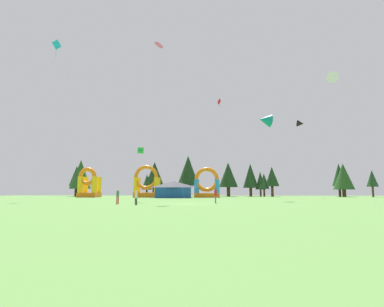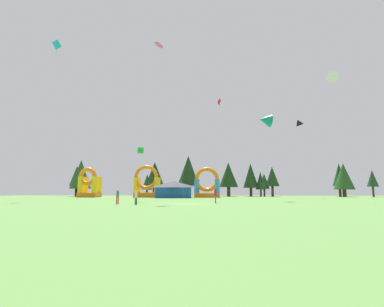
% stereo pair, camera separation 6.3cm
% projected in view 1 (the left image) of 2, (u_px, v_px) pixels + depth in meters
% --- Properties ---
extents(ground_plane, '(120.00, 120.00, 0.00)m').
position_uv_depth(ground_plane, '(187.00, 204.00, 37.18)').
color(ground_plane, '#5B8C42').
extents(kite_black_delta, '(4.06, 7.07, 17.50)m').
position_uv_depth(kite_black_delta, '(300.00, 124.00, 70.25)').
color(kite_black_delta, black).
rests_on(kite_black_delta, ground_plane).
extents(kite_cyan_diamond, '(11.14, 3.62, 27.96)m').
position_uv_depth(kite_cyan_diamond, '(56.00, 46.00, 55.31)').
color(kite_cyan_diamond, '#19B7CC').
rests_on(kite_cyan_diamond, ground_plane).
extents(kite_white_delta, '(4.24, 1.74, 14.98)m').
position_uv_depth(kite_white_delta, '(332.00, 78.00, 35.23)').
color(kite_white_delta, white).
rests_on(kite_white_delta, ground_plane).
extents(kite_pink_parafoil, '(4.14, 6.53, 23.13)m').
position_uv_depth(kite_pink_parafoil, '(159.00, 46.00, 45.56)').
color(kite_pink_parafoil, '#EA599E').
rests_on(kite_pink_parafoil, ground_plane).
extents(kite_green_box, '(2.07, 1.09, 7.57)m').
position_uv_depth(kite_green_box, '(141.00, 151.00, 43.87)').
color(kite_green_box, green).
rests_on(kite_green_box, ground_plane).
extents(kite_red_diamond, '(1.67, 4.95, 20.58)m').
position_uv_depth(kite_red_diamond, '(220.00, 103.00, 65.36)').
color(kite_red_diamond, red).
rests_on(kite_red_diamond, ground_plane).
extents(kite_teal_delta, '(2.44, 4.51, 13.98)m').
position_uv_depth(kite_teal_delta, '(265.00, 120.00, 50.08)').
color(kite_teal_delta, '#0C7F7A').
rests_on(kite_teal_delta, ground_plane).
extents(person_midfield, '(0.36, 0.36, 1.88)m').
position_uv_depth(person_midfield, '(216.00, 194.00, 38.69)').
color(person_midfield, '#724C8C').
rests_on(person_midfield, ground_plane).
extents(person_near_camera, '(0.31, 0.31, 1.74)m').
position_uv_depth(person_near_camera, '(118.00, 195.00, 36.25)').
color(person_near_camera, '#B21E26').
rests_on(person_near_camera, ground_plane).
extents(person_left_edge, '(0.37, 0.37, 1.56)m').
position_uv_depth(person_left_edge, '(136.00, 196.00, 34.22)').
color(person_left_edge, black).
rests_on(person_left_edge, ground_plane).
extents(inflatable_orange_dome, '(5.80, 3.65, 7.39)m').
position_uv_depth(inflatable_orange_dome, '(147.00, 186.00, 72.14)').
color(inflatable_orange_dome, orange).
rests_on(inflatable_orange_dome, ground_plane).
extents(inflatable_blue_arch, '(5.78, 3.85, 6.85)m').
position_uv_depth(inflatable_blue_arch, '(207.00, 186.00, 71.38)').
color(inflatable_blue_arch, orange).
rests_on(inflatable_blue_arch, ground_plane).
extents(inflatable_yellow_castle, '(4.50, 4.30, 6.97)m').
position_uv_depth(inflatable_yellow_castle, '(89.00, 186.00, 73.42)').
color(inflatable_yellow_castle, orange).
rests_on(inflatable_yellow_castle, ground_plane).
extents(festival_tent, '(7.25, 4.07, 3.58)m').
position_uv_depth(festival_tent, '(173.00, 189.00, 65.98)').
color(festival_tent, '#19478C').
rests_on(festival_tent, ground_plane).
extents(tree_row_0, '(3.72, 3.72, 8.14)m').
position_uv_depth(tree_row_0, '(76.00, 176.00, 83.67)').
color(tree_row_0, '#4C331E').
rests_on(tree_row_0, ground_plane).
extents(tree_row_1, '(5.62, 5.62, 9.71)m').
position_uv_depth(tree_row_1, '(81.00, 174.00, 82.69)').
color(tree_row_1, '#4C331E').
rests_on(tree_row_1, ground_plane).
extents(tree_row_2, '(2.71, 2.71, 5.86)m').
position_uv_depth(tree_row_2, '(147.00, 182.00, 82.84)').
color(tree_row_2, '#4C331E').
rests_on(tree_row_2, ground_plane).
extents(tree_row_3, '(5.48, 5.48, 9.21)m').
position_uv_depth(tree_row_3, '(155.00, 175.00, 83.63)').
color(tree_row_3, '#4C331E').
rests_on(tree_row_3, ground_plane).
extents(tree_row_4, '(5.45, 5.45, 10.31)m').
position_uv_depth(tree_row_4, '(188.00, 171.00, 78.33)').
color(tree_row_4, '#4C331E').
rests_on(tree_row_4, ground_plane).
extents(tree_row_5, '(5.05, 5.05, 8.99)m').
position_uv_depth(tree_row_5, '(228.00, 175.00, 82.68)').
color(tree_row_5, '#4C331E').
rests_on(tree_row_5, ground_plane).
extents(tree_row_6, '(4.06, 4.06, 8.72)m').
position_uv_depth(tree_row_6, '(250.00, 176.00, 82.56)').
color(tree_row_6, '#4C331E').
rests_on(tree_row_6, ground_plane).
extents(tree_row_7, '(2.65, 2.65, 6.55)m').
position_uv_depth(tree_row_7, '(260.00, 181.00, 82.13)').
color(tree_row_7, '#4C331E').
rests_on(tree_row_7, ground_plane).
extents(tree_row_8, '(2.68, 2.68, 6.06)m').
position_uv_depth(tree_row_8, '(264.00, 181.00, 81.42)').
color(tree_row_8, '#4C331E').
rests_on(tree_row_8, ground_plane).
extents(tree_row_9, '(3.64, 3.64, 7.77)m').
position_uv_depth(tree_row_9, '(272.00, 177.00, 81.09)').
color(tree_row_9, '#4C331E').
rests_on(tree_row_9, ground_plane).
extents(tree_row_10, '(4.99, 4.99, 8.31)m').
position_uv_depth(tree_row_10, '(343.00, 177.00, 77.17)').
color(tree_row_10, '#4C331E').
rests_on(tree_row_10, ground_plane).
extents(tree_row_11, '(3.47, 3.47, 8.57)m').
position_uv_depth(tree_row_11, '(339.00, 175.00, 80.30)').
color(tree_row_11, '#4C331E').
rests_on(tree_row_11, ground_plane).
extents(tree_row_12, '(2.65, 2.65, 6.54)m').
position_uv_depth(tree_row_12, '(372.00, 179.00, 75.62)').
color(tree_row_12, '#4C331E').
rests_on(tree_row_12, ground_plane).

